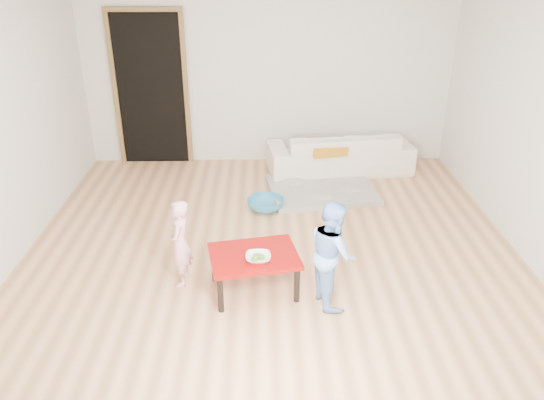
{
  "coord_description": "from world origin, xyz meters",
  "views": [
    {
      "loc": [
        -0.08,
        -4.7,
        2.83
      ],
      "look_at": [
        0.0,
        -0.2,
        0.65
      ],
      "focal_mm": 35.0,
      "sensor_mm": 36.0,
      "label": 1
    }
  ],
  "objects_px": {
    "bowl": "(258,258)",
    "child_pink": "(180,243)",
    "sofa": "(339,152)",
    "child_blue": "(332,253)",
    "red_table": "(254,273)",
    "basin": "(266,204)"
  },
  "relations": [
    {
      "from": "sofa",
      "to": "red_table",
      "type": "height_order",
      "value": "sofa"
    },
    {
      "from": "red_table",
      "to": "basin",
      "type": "bearing_deg",
      "value": 85.95
    },
    {
      "from": "child_pink",
      "to": "child_blue",
      "type": "distance_m",
      "value": 1.36
    },
    {
      "from": "red_table",
      "to": "child_pink",
      "type": "distance_m",
      "value": 0.71
    },
    {
      "from": "bowl",
      "to": "child_pink",
      "type": "xyz_separation_m",
      "value": [
        -0.7,
        0.25,
        0.0
      ]
    },
    {
      "from": "bowl",
      "to": "child_blue",
      "type": "bearing_deg",
      "value": -4.55
    },
    {
      "from": "sofa",
      "to": "child_blue",
      "type": "bearing_deg",
      "value": 73.74
    },
    {
      "from": "bowl",
      "to": "basin",
      "type": "distance_m",
      "value": 1.76
    },
    {
      "from": "red_table",
      "to": "child_blue",
      "type": "bearing_deg",
      "value": -12.81
    },
    {
      "from": "sofa",
      "to": "basin",
      "type": "bearing_deg",
      "value": 41.61
    },
    {
      "from": "basin",
      "to": "child_blue",
      "type": "bearing_deg",
      "value": -72.73
    },
    {
      "from": "bowl",
      "to": "basin",
      "type": "xyz_separation_m",
      "value": [
        0.08,
        1.72,
        -0.34
      ]
    },
    {
      "from": "bowl",
      "to": "child_pink",
      "type": "bearing_deg",
      "value": 160.7
    },
    {
      "from": "red_table",
      "to": "basin",
      "type": "distance_m",
      "value": 1.63
    },
    {
      "from": "bowl",
      "to": "child_blue",
      "type": "height_order",
      "value": "child_blue"
    },
    {
      "from": "red_table",
      "to": "bowl",
      "type": "bearing_deg",
      "value": -68.96
    },
    {
      "from": "sofa",
      "to": "child_pink",
      "type": "height_order",
      "value": "child_pink"
    },
    {
      "from": "sofa",
      "to": "bowl",
      "type": "bearing_deg",
      "value": 62.02
    },
    {
      "from": "bowl",
      "to": "child_blue",
      "type": "xyz_separation_m",
      "value": [
        0.63,
        -0.05,
        0.07
      ]
    },
    {
      "from": "child_pink",
      "to": "bowl",
      "type": "bearing_deg",
      "value": 74.48
    },
    {
      "from": "child_blue",
      "to": "basin",
      "type": "bearing_deg",
      "value": 4.28
    },
    {
      "from": "bowl",
      "to": "child_pink",
      "type": "distance_m",
      "value": 0.74
    }
  ]
}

